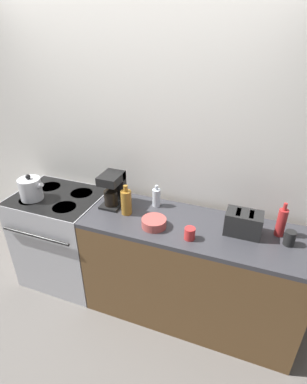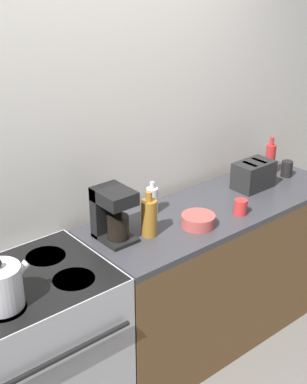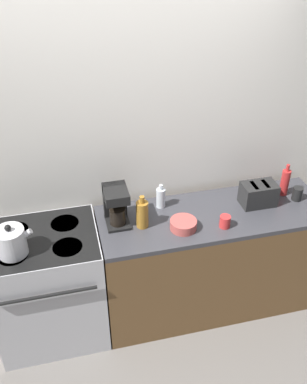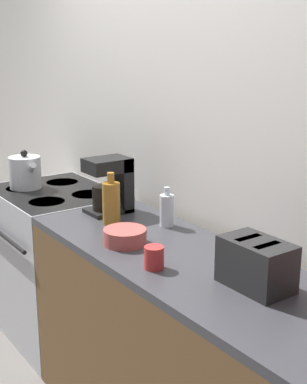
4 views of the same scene
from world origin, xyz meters
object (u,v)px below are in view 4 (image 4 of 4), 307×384
stove (59,262)px  kettle (25,172)px  cup_red (154,258)px  bowl (125,236)px  bottle_amber (111,202)px  toaster (256,264)px  coffee_maker (112,183)px  bottle_clear (167,210)px

stove → kettle: size_ratio=3.90×
cup_red → bowl: 0.29m
bottle_amber → toaster: bearing=3.6°
coffee_maker → toaster: bearing=-2.4°
kettle → bottle_clear: (1.05, 0.27, -0.02)m
cup_red → stove: bearing=172.1°
stove → cup_red: 1.37m
toaster → cup_red: toaster is taller
kettle → bottle_amber: bearing=5.1°
kettle → toaster: (1.77, 0.13, -0.01)m
stove → cup_red: cup_red is taller
kettle → bottle_clear: 1.09m
toaster → coffee_maker: bearing=177.6°
kettle → bowl: size_ratio=1.28×
stove → bowl: 1.10m
bowl → coffee_maker: bearing=155.8°
stove → toaster: bearing=0.9°
kettle → bottle_amber: (0.87, 0.08, 0.01)m
kettle → bowl: kettle is taller
stove → kettle: (-0.17, -0.11, 0.55)m
stove → bottle_clear: 1.05m
bottle_amber → bowl: bottle_amber is taller
stove → toaster: 1.69m
bowl → bottle_clear: bearing=106.9°
bottle_amber → bottle_clear: bottle_amber is taller
bottle_clear → bowl: bearing=-73.1°
coffee_maker → bottle_amber: coffee_maker is taller
bottle_amber → bottle_clear: size_ratio=1.32×
kettle → toaster: size_ratio=0.93×
stove → cup_red: (1.26, -0.17, 0.50)m
kettle → bowl: bearing=-0.8°
kettle → cup_red: kettle is taller
toaster → bottle_clear: (-0.71, 0.14, -0.01)m
coffee_maker → bottle_clear: 0.37m
coffee_maker → cup_red: bearing=-18.7°
toaster → coffee_maker: coffee_maker is taller
coffee_maker → bowl: 0.49m
bottle_amber → bowl: 0.29m
bottle_clear → bowl: bottle_clear is taller
stove → toaster: toaster is taller
cup_red → bowl: size_ratio=0.48×
coffee_maker → bottle_clear: bearing=15.1°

